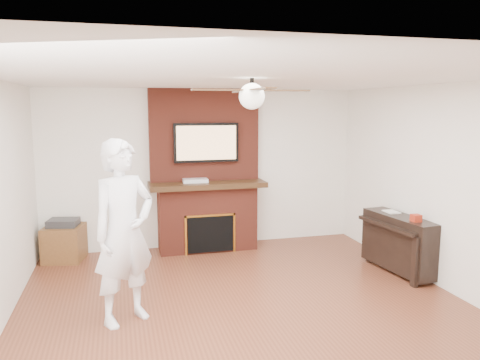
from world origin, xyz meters
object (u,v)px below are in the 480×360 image
object	(u,v)px
person	(124,232)
piano	(399,242)
fireplace	(206,186)
side_table	(64,241)

from	to	relation	value
person	piano	xyz separation A→B (m)	(3.60, 0.58, -0.54)
fireplace	piano	xyz separation A→B (m)	(2.31, -1.75, -0.58)
fireplace	side_table	distance (m)	2.24
person	fireplace	bearing A→B (deg)	29.42
piano	side_table	bearing A→B (deg)	152.51
side_table	piano	size ratio (longest dim) A/B	0.51
fireplace	piano	size ratio (longest dim) A/B	2.05
fireplace	piano	distance (m)	2.95
person	side_table	bearing A→B (deg)	78.60
person	piano	bearing A→B (deg)	-22.48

